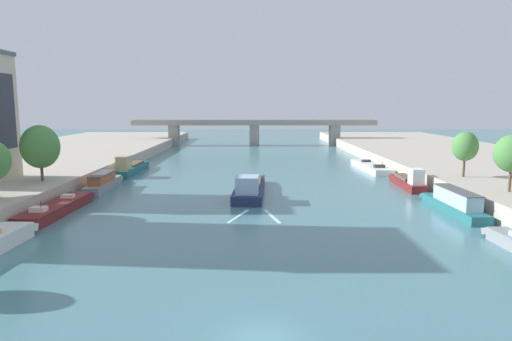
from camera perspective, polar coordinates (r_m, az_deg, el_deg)
The scene contains 15 objects.
ground_plane at distance 24.20m, azimuth 0.68°, elevation -20.70°, with size 400.00×400.00×0.00m, color teal.
quay_left at distance 87.24m, azimuth -28.56°, elevation 0.28°, with size 36.00×170.00×2.23m, color #B7AD9E.
quay_right at distance 87.63m, azimuth 28.26°, elevation 0.33°, with size 36.00×170.00×2.23m, color #B7AD9E.
barge_midriver at distance 59.58m, azimuth -0.82°, elevation -2.14°, with size 4.48×17.85×3.22m.
wake_behind_barge at distance 48.10m, azimuth -0.07°, elevation -5.81°, with size 5.59×6.03×0.03m.
moored_boat_left_upstream at distance 53.74m, azimuth -23.89°, elevation -4.37°, with size 3.14×14.49×2.29m.
moored_boat_left_lone at distance 66.40m, azimuth -18.77°, elevation -1.44°, with size 2.55×12.61×2.45m.
moored_boat_left_downstream at distance 80.73m, azimuth -15.59°, elevation 0.36°, with size 2.60×15.02×3.51m.
moored_boat_right_upstream at distance 54.14m, azimuth 23.86°, elevation -3.75°, with size 2.40×13.43×2.65m.
moored_boat_right_far at distance 67.92m, azimuth 18.76°, elevation -1.31°, with size 2.59×12.16×3.22m.
moored_boat_right_end at distance 84.85m, azimuth 14.38°, elevation 0.45°, with size 3.99×16.73×2.18m.
tree_left_third at distance 62.78m, azimuth -25.70°, elevation 2.73°, with size 4.72×4.72×7.05m.
tree_right_far at distance 56.71m, azimuth 29.73°, elevation 1.88°, with size 3.84×3.84×6.33m.
tree_right_past_mid at distance 65.87m, azimuth 25.01°, elevation 2.78°, with size 3.33×3.33×6.04m.
bridge_far at distance 132.33m, azimuth -0.21°, elevation 5.31°, with size 71.19×4.40×7.46m.
Camera 1 is at (-0.41, -21.17, 11.73)m, focal length 31.53 mm.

